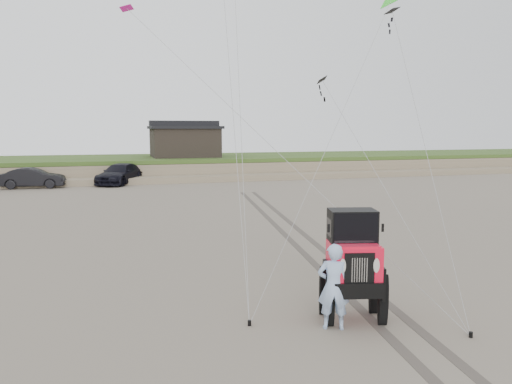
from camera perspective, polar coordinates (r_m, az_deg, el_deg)
ground at (r=11.73m, az=10.82°, el=-14.26°), size 160.00×160.00×0.00m
dune_ridge at (r=47.55m, az=-10.59°, el=2.88°), size 160.00×14.25×1.73m
cabin at (r=47.20m, az=-8.16°, el=5.84°), size 6.40×5.40×3.35m
truck_b at (r=39.99m, az=-24.15°, el=1.48°), size 4.60×1.93×1.48m
truck_c at (r=40.63m, az=-15.27°, el=2.00°), size 4.45×5.86×1.58m
jeep at (r=11.47m, az=11.03°, el=-9.51°), size 3.52×5.73×1.99m
man at (r=10.94m, az=8.84°, el=-10.61°), size 0.80×0.66×1.87m
stake_main at (r=11.26m, az=-0.75°, el=-14.74°), size 0.08×0.08×0.12m
stake_aux at (r=11.56m, az=23.34°, el=-14.74°), size 0.08×0.08×0.12m
tire_tracks at (r=19.50m, az=5.12°, el=-5.47°), size 5.22×29.74×0.01m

